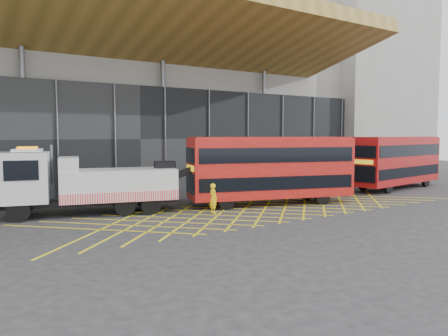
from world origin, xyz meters
TOP-DOWN VIEW (x-y plane):
  - ground_plane at (0.00, 0.00)m, footprint 120.00×120.00m
  - road_markings at (4.80, 0.00)m, footprint 26.36×7.16m
  - construction_building at (1.92, 18.40)m, footprint 55.00×23.97m
  - east_building at (32.00, 16.00)m, footprint 15.00×12.00m
  - recovery_truck at (-4.29, 4.15)m, footprint 10.81×4.88m
  - bus_towed at (6.40, 1.31)m, footprint 10.52×5.22m
  - bus_second at (19.87, 1.82)m, footprint 10.44×3.71m
  - worker at (1.72, 0.64)m, footprint 0.43×0.63m

SIDE VIEW (x-z plane):
  - ground_plane at x=0.00m, z-range 0.00..0.00m
  - road_markings at x=4.80m, z-range 0.00..0.01m
  - worker at x=1.72m, z-range 0.00..1.66m
  - recovery_truck at x=-4.29m, z-range -0.14..3.63m
  - bus_second at x=19.87m, z-range 0.23..4.39m
  - bus_towed at x=6.40m, z-range 0.23..4.42m
  - construction_building at x=1.92m, z-range -0.02..17.98m
  - east_building at x=32.00m, z-range 0.00..20.00m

